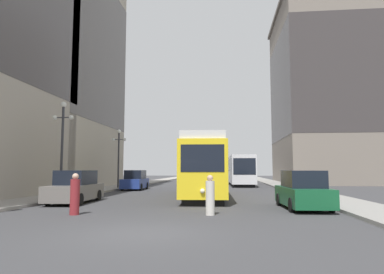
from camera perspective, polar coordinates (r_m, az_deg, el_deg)
The scene contains 14 objects.
ground_plane at distance 10.46m, azimuth -8.26°, elevation -15.67°, with size 200.00×200.00×0.00m, color #38383A.
sidewalk_left at distance 51.27m, azimuth -6.95°, elevation -7.47°, with size 2.82×120.00×0.15m, color gray.
sidewalk_right at distance 50.42m, azimuth 13.10°, elevation -7.40°, with size 2.82×120.00×0.15m, color gray.
streetcar at distance 23.45m, azimuth 2.20°, elevation -4.91°, with size 3.13×12.72×3.89m.
transit_bus at distance 41.57m, azimuth 8.04°, elevation -5.34°, with size 3.03×12.17×3.45m.
parked_car_left_near at distance 32.56m, azimuth -9.50°, elevation -7.23°, with size 1.98×4.31×1.82m.
parked_car_left_mid at distance 20.60m, azimuth -18.92°, elevation -8.03°, with size 2.09×4.94×1.82m.
parked_car_right_far at distance 17.28m, azimuth 18.05°, elevation -8.60°, with size 2.04×4.59×1.82m.
pedestrian_crossing_near at distance 15.12m, azimuth -19.02°, elevation -9.23°, with size 0.38×0.38×1.71m.
pedestrian_crossing_far at distance 14.24m, azimuth 3.05°, elevation -9.90°, with size 0.37×0.37×1.64m.
lamp_post_left_near at distance 23.30m, azimuth -20.87°, elevation 0.38°, with size 1.41×0.36×6.09m.
lamp_post_left_far at distance 33.89m, azimuth -12.18°, elevation -2.03°, with size 1.41×0.36×5.64m.
building_left_midblock at distance 40.24m, azimuth -22.91°, elevation 11.96°, with size 12.89×15.35×26.48m.
building_right_corner at distance 53.15m, azimuth 22.18°, elevation 6.97°, with size 15.09×18.59×25.19m.
Camera 1 is at (2.47, -9.99, 1.85)m, focal length 31.85 mm.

